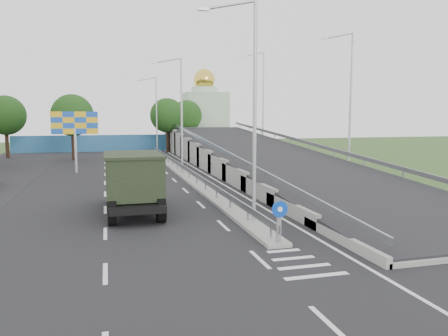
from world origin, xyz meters
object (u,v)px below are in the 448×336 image
object	(u,v)px
lamp_post_near	(251,100)
billboard	(75,126)
sign_bollard	(279,222)
lamp_post_mid	(180,108)
dump_truck	(132,179)
lamp_post_far	(155,111)
church	(204,115)

from	to	relation	value
lamp_post_near	billboard	distance (m)	23.87
sign_bollard	lamp_post_mid	distance (m)	24.30
sign_bollard	dump_truck	distance (m)	9.61
billboard	dump_truck	xyz separation A→B (m)	(3.94, -17.68, -2.41)
lamp_post_far	billboard	size ratio (longest dim) A/B	1.83
lamp_post_near	lamp_post_mid	size ratio (longest dim) A/B	1.00
lamp_post_mid	billboard	size ratio (longest dim) A/B	1.83
sign_bollard	dump_truck	world-z (taller)	dump_truck
sign_bollard	dump_truck	size ratio (longest dim) A/B	0.23
lamp_post_mid	dump_truck	world-z (taller)	lamp_post_mid
lamp_post_near	lamp_post_far	size ratio (longest dim) A/B	1.00
billboard	lamp_post_far	bearing A→B (deg)	63.16
lamp_post_mid	church	size ratio (longest dim) A/B	0.73
dump_truck	lamp_post_mid	bearing A→B (deg)	71.42
billboard	dump_truck	bearing A→B (deg)	-77.44
lamp_post_near	church	xyz separation A→B (m)	(9.89, 54.00, -0.50)
church	lamp_post_far	bearing A→B (deg)	-125.24
church	dump_truck	world-z (taller)	church
lamp_post_mid	lamp_post_near	bearing A→B (deg)	-90.00
lamp_post_far	lamp_post_mid	bearing A→B (deg)	-90.00
lamp_post_far	billboard	xyz separation A→B (m)	(-9.11, -18.00, -1.62)
lamp_post_near	dump_truck	xyz separation A→B (m)	(-5.17, 4.32, -4.03)
lamp_post_near	billboard	xyz separation A→B (m)	(-9.11, 22.00, -1.62)
billboard	dump_truck	size ratio (longest dim) A/B	0.75
sign_bollard	lamp_post_mid	size ratio (longest dim) A/B	0.17
lamp_post_near	church	bearing A→B (deg)	79.62
lamp_post_mid	billboard	bearing A→B (deg)	167.62
lamp_post_near	dump_truck	bearing A→B (deg)	140.14
lamp_post_mid	billboard	distance (m)	9.47
sign_bollard	billboard	xyz separation A→B (m)	(-9.00, 25.83, 3.15)
lamp_post_mid	dump_truck	distance (m)	17.00
church	sign_bollard	bearing A→B (deg)	-99.81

